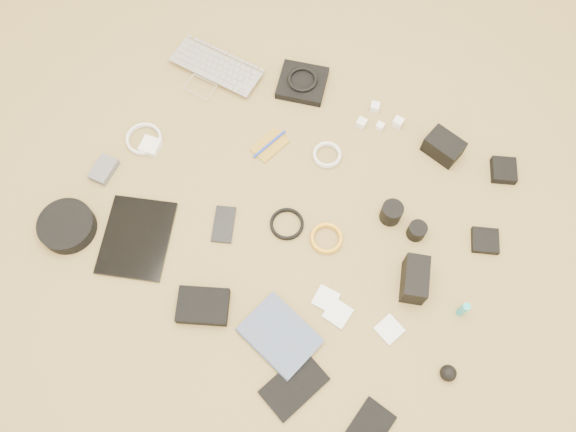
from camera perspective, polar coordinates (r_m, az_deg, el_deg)
The scene contains 33 objects.
laptop at distance 2.16m, azimuth -7.97°, elevation 13.85°, with size 0.34×0.24×0.03m, color silver.
headphone_pouch at distance 2.12m, azimuth 1.47°, elevation 13.36°, with size 0.17×0.16×0.03m, color black.
headphones at distance 2.10m, azimuth 1.48°, elevation 13.72°, with size 0.11×0.11×0.01m, color black.
charger_a at distance 2.04m, azimuth 7.47°, elevation 9.35°, with size 0.03×0.03×0.03m, color silver.
charger_b at distance 2.09m, azimuth 8.82°, elevation 10.89°, with size 0.03×0.03×0.03m, color silver.
charger_c at distance 2.06m, azimuth 11.11°, elevation 9.31°, with size 0.03×0.03×0.03m, color silver.
charger_d at distance 2.05m, azimuth 9.33°, elevation 8.98°, with size 0.03×0.03×0.02m, color silver.
dslr_camera at distance 2.02m, azimuth 15.51°, elevation 6.81°, with size 0.12×0.09×0.07m, color black.
lens_pouch at distance 2.07m, azimuth 21.06°, elevation 4.36°, with size 0.08×0.09×0.03m, color black.
notebook_olive at distance 1.99m, azimuth -1.89°, elevation 7.20°, with size 0.08×0.12×0.01m, color olive.
pen_blue at distance 1.99m, azimuth -1.90°, elevation 7.32°, with size 0.01×0.01×0.15m, color #152AAF.
cable_white_a at distance 1.97m, azimuth 3.98°, elevation 6.13°, with size 0.10×0.10×0.01m, color silver.
lens_a at distance 1.87m, azimuth 10.46°, elevation 0.34°, with size 0.07×0.07×0.08m, color black.
lens_b at distance 1.87m, azimuth 12.95°, elevation -1.47°, with size 0.06×0.06×0.06m, color black.
card_reader at distance 1.94m, azimuth 19.39°, elevation -2.37°, with size 0.09×0.09×0.02m, color black.
power_brick at distance 2.04m, azimuth -13.80°, elevation 6.91°, with size 0.06×0.06×0.03m, color silver.
cable_white_b at distance 2.06m, azimuth -14.40°, elevation 7.52°, with size 0.13×0.13×0.01m, color silver.
cable_black at distance 1.86m, azimuth -0.12°, elevation -0.87°, with size 0.11×0.11×0.01m, color black.
cable_yellow at distance 1.84m, azimuth 3.91°, elevation -2.33°, with size 0.11×0.11×0.01m, color gold.
flash at distance 1.79m, azimuth 12.75°, elevation -6.29°, with size 0.07×0.13×0.10m, color black.
lens_cleaner at distance 1.82m, azimuth 17.36°, elevation -9.05°, with size 0.02×0.02×0.08m, color #1AA1AC.
battery_charger at distance 2.04m, azimuth -18.21°, elevation 4.50°, with size 0.06×0.10×0.03m, color #525256.
tablet at distance 1.91m, azimuth -15.12°, elevation -2.14°, with size 0.21×0.28×0.01m, color black.
phone at distance 1.87m, azimuth -6.54°, elevation -0.85°, with size 0.07×0.13×0.01m, color black.
filter_case_left at distance 1.78m, azimuth 3.86°, elevation -8.40°, with size 0.07×0.07×0.01m, color silver.
filter_case_mid at distance 1.78m, azimuth 5.08°, elevation -9.82°, with size 0.07×0.07×0.01m, color silver.
filter_case_right at distance 1.79m, azimuth 10.25°, elevation -11.28°, with size 0.07×0.07×0.01m, color silver.
air_blower at distance 1.78m, azimuth 15.97°, elevation -15.09°, with size 0.05×0.05×0.05m, color black.
headphone_case at distance 1.97m, azimuth -21.53°, elevation -0.96°, with size 0.18×0.18×0.05m, color black.
drive_case at distance 1.78m, azimuth -8.62°, elevation -9.02°, with size 0.16×0.11×0.04m, color black.
paperback at distance 1.74m, azimuth -2.79°, elevation -13.95°, with size 0.17×0.22×0.02m, color #3C4A66.
notebook_black_a at distance 1.73m, azimuth 0.63°, elevation -16.84°, with size 0.12×0.19×0.01m, color black.
notebook_black_b at distance 1.74m, azimuth 8.19°, elevation -20.59°, with size 0.10×0.15×0.01m, color black.
Camera 1 is at (0.37, -0.63, 1.73)m, focal length 35.00 mm.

